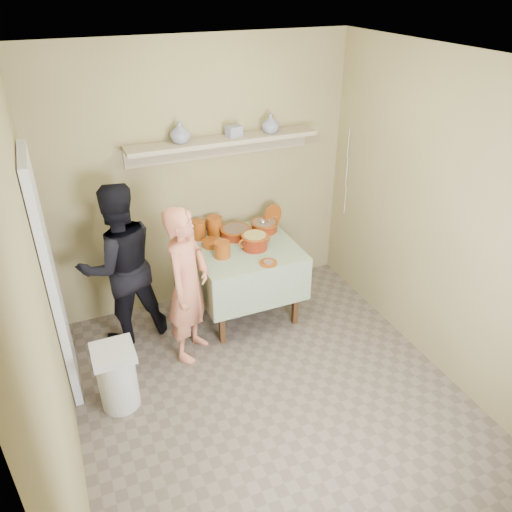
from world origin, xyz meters
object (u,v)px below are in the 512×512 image
person_helper (120,265)px  cazuela_rice (255,240)px  serving_table (244,256)px  trash_bin (117,377)px  person_cook (188,285)px

person_helper → cazuela_rice: bearing=162.6°
person_helper → serving_table: (1.16, -0.09, -0.13)m
person_helper → trash_bin: size_ratio=2.75×
person_helper → trash_bin: bearing=65.6°
serving_table → cazuela_rice: size_ratio=2.95×
person_helper → serving_table: size_ratio=1.58×
trash_bin → cazuela_rice: bearing=25.6°
person_helper → cazuela_rice: person_helper is taller
person_cook → cazuela_rice: person_cook is taller
serving_table → trash_bin: 1.64m
person_cook → person_helper: 0.68m
person_cook → serving_table: bearing=-18.6°
person_helper → cazuela_rice: size_ratio=4.67×
person_cook → person_helper: person_helper is taller
serving_table → trash_bin: bearing=-150.4°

